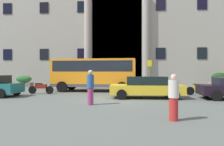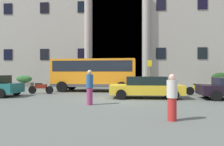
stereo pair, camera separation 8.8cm
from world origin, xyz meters
name	(u,v)px [view 2 (the right image)]	position (x,y,z in m)	size (l,w,h in m)	color
ground_plane	(112,101)	(0.00, 0.00, -0.06)	(80.00, 64.00, 0.12)	#5A625A
office_building_facade	(122,22)	(0.00, 17.47, 8.95)	(36.50, 9.72, 17.92)	#9C988A
orange_minibus	(95,72)	(-2.02, 5.50, 1.66)	(7.20, 3.00, 2.79)	orange
bus_stop_sign	(149,71)	(2.95, 7.65, 1.74)	(0.44, 0.08, 2.82)	#97A01E
hedge_planter_far_east	(221,80)	(10.82, 10.65, 0.79)	(1.98, 0.72, 1.63)	gray
hedge_planter_entrance_left	(76,82)	(-5.04, 10.64, 0.61)	(2.14, 0.99, 1.25)	#6B5F56
hedge_planter_west	(116,82)	(-0.47, 10.46, 0.60)	(1.46, 0.72, 1.24)	gray
hedge_planter_entrance_right	(24,81)	(-10.94, 10.18, 0.63)	(1.90, 0.85, 1.31)	#6C6657
parked_sedan_far	(146,87)	(2.06, 1.13, 0.72)	(4.61, 2.06, 1.39)	gold
motorcycle_far_end	(139,88)	(1.75, 3.37, 0.45)	(1.92, 0.55, 0.89)	black
motorcycle_near_kerb	(199,89)	(6.05, 3.06, 0.46)	(2.00, 0.55, 0.89)	black
scooter_by_planter	(40,88)	(-5.81, 3.02, 0.46)	(1.98, 0.55, 0.89)	black
pedestrian_woman_with_bag	(90,87)	(-1.01, -1.88, 0.90)	(0.36, 0.36, 1.78)	#933465
pedestrian_child_trailing	(172,97)	(2.45, -4.98, 0.80)	(0.36, 0.36, 1.60)	#B12724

